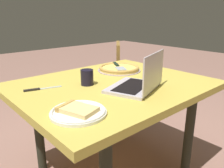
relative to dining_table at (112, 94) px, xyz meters
name	(u,v)px	position (x,y,z in m)	size (l,w,h in m)	color
dining_table	(112,94)	(0.00, 0.00, 0.00)	(1.24, 1.01, 0.71)	gold
laptop	(139,83)	(0.02, -0.21, 0.13)	(0.40, 0.35, 0.23)	#BEB2BA
pizza_plate	(78,111)	(-0.44, -0.26, 0.09)	(0.26, 0.26, 0.04)	white
pizza_tray	(119,68)	(0.26, 0.21, 0.10)	(0.34, 0.34, 0.04)	#A895A2
table_knife	(39,89)	(-0.43, 0.19, 0.08)	(0.22, 0.08, 0.01)	#BBC3BE
drink_cup	(87,77)	(-0.15, 0.08, 0.13)	(0.08, 0.08, 0.10)	black
chair_near	(107,73)	(0.67, 0.86, -0.14)	(0.63, 0.63, 0.84)	brown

